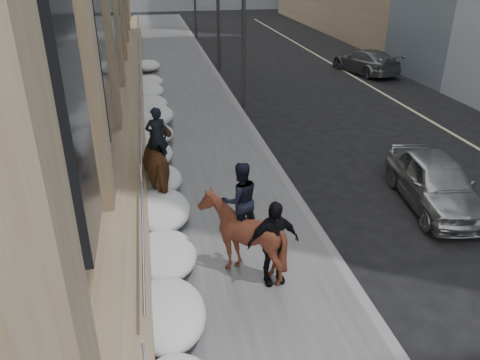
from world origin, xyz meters
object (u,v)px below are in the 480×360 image
(mounted_horse_left, at_px, (163,162))
(mounted_horse_right, at_px, (241,229))
(car_grey, at_px, (365,61))
(pedestrian, at_px, (273,243))
(car_silver, at_px, (435,182))

(mounted_horse_left, relative_size, mounted_horse_right, 1.03)
(mounted_horse_left, height_order, car_grey, mounted_horse_left)
(mounted_horse_right, bearing_deg, mounted_horse_left, -77.68)
(car_grey, bearing_deg, mounted_horse_right, 44.92)
(car_grey, bearing_deg, pedestrian, 47.01)
(car_silver, bearing_deg, pedestrian, -145.81)
(mounted_horse_right, relative_size, pedestrian, 1.33)
(mounted_horse_left, height_order, mounted_horse_right, mounted_horse_left)
(mounted_horse_right, xyz_separation_m, pedestrian, (0.59, -0.51, -0.09))
(mounted_horse_left, distance_m, car_silver, 7.81)
(mounted_horse_right, distance_m, pedestrian, 0.79)
(mounted_horse_right, xyz_separation_m, car_grey, (11.20, 17.86, -0.49))
(car_grey, bearing_deg, car_silver, 58.99)
(mounted_horse_left, height_order, pedestrian, mounted_horse_left)
(mounted_horse_right, distance_m, car_silver, 6.46)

